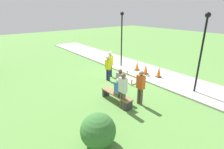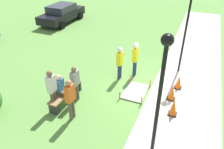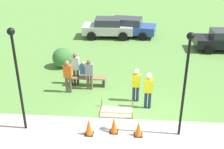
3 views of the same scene
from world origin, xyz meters
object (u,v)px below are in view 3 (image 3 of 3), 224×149
at_px(traffic_cone_near_patch, 89,127).
at_px(bystander_in_white_shirt, 89,73).
at_px(worker_supervisor, 136,82).
at_px(lamppost_far, 16,67).
at_px(traffic_cone_sidewalk_edge, 138,129).
at_px(park_bench, 87,79).
at_px(worker_assistant, 148,87).
at_px(bystander_in_gray_shirt, 76,67).
at_px(bystander_in_orange_shirt, 68,75).
at_px(parked_car_silver, 108,27).
at_px(person_seated_on_bench, 83,71).
at_px(traffic_cone_far_patch, 114,125).
at_px(parked_car_blue, 127,27).
at_px(lamppost_near, 186,72).

relative_size(traffic_cone_near_patch, bystander_in_white_shirt, 0.44).
distance_m(worker_supervisor, lamppost_far, 5.56).
distance_m(traffic_cone_sidewalk_edge, park_bench, 5.09).
distance_m(worker_assistant, bystander_in_white_shirt, 3.39).
height_order(traffic_cone_sidewalk_edge, bystander_in_white_shirt, bystander_in_white_shirt).
xyz_separation_m(worker_supervisor, bystander_in_gray_shirt, (-3.22, 1.60, 0.02)).
height_order(worker_supervisor, bystander_in_gray_shirt, bystander_in_gray_shirt).
xyz_separation_m(bystander_in_orange_shirt, parked_car_silver, (1.17, 9.57, -0.18)).
bearing_deg(worker_assistant, worker_supervisor, 132.55).
xyz_separation_m(park_bench, bystander_in_orange_shirt, (-0.84, -0.82, 0.64)).
distance_m(person_seated_on_bench, bystander_in_white_shirt, 0.61).
xyz_separation_m(traffic_cone_far_patch, lamppost_far, (-3.64, 0.01, 2.39)).
distance_m(bystander_in_orange_shirt, parked_car_blue, 10.37).
bearing_deg(traffic_cone_far_patch, person_seated_on_bench, 114.64).
xyz_separation_m(lamppost_near, parked_car_blue, (-2.45, 13.30, -2.04)).
bearing_deg(lamppost_far, park_bench, 65.43).
distance_m(traffic_cone_near_patch, traffic_cone_sidewalk_edge, 1.95).
distance_m(traffic_cone_far_patch, bystander_in_orange_shirt, 4.26).
xyz_separation_m(worker_assistant, parked_car_silver, (-2.82, 10.81, -0.26)).
xyz_separation_m(parked_car_blue, parked_car_silver, (-1.54, -0.44, 0.03)).
distance_m(lamppost_near, lamppost_far, 6.22).
distance_m(traffic_cone_far_patch, person_seated_on_bench, 4.66).
xyz_separation_m(worker_assistant, lamppost_far, (-5.05, -2.11, 1.76)).
bearing_deg(parked_car_blue, traffic_cone_far_patch, -81.45).
bearing_deg(worker_supervisor, bystander_in_orange_shirt, 169.51).
xyz_separation_m(person_seated_on_bench, worker_supervisor, (2.80, -1.50, 0.16)).
relative_size(worker_supervisor, parked_car_blue, 0.35).
xyz_separation_m(traffic_cone_near_patch, park_bench, (-0.76, 4.39, -0.10)).
bearing_deg(lamppost_near, park_bench, 136.43).
height_order(worker_supervisor, parked_car_blue, worker_supervisor).
relative_size(park_bench, parked_car_silver, 0.49).
height_order(traffic_cone_near_patch, park_bench, traffic_cone_near_patch).
distance_m(worker_assistant, parked_car_blue, 11.32).
bearing_deg(lamppost_far, parked_car_silver, 80.17).
distance_m(park_bench, lamppost_near, 6.44).
height_order(traffic_cone_near_patch, bystander_in_orange_shirt, bystander_in_orange_shirt).
height_order(traffic_cone_sidewalk_edge, person_seated_on_bench, person_seated_on_bench).
bearing_deg(traffic_cone_near_patch, traffic_cone_sidewalk_edge, 2.31).
bearing_deg(worker_assistant, traffic_cone_sidewalk_edge, -101.16).
bearing_deg(lamppost_far, bystander_in_orange_shirt, 72.34).
bearing_deg(parked_car_blue, bystander_in_orange_shirt, -96.00).
bearing_deg(bystander_in_gray_shirt, bystander_in_white_shirt, -33.31).
xyz_separation_m(traffic_cone_far_patch, bystander_in_white_shirt, (-1.54, 3.77, 0.49)).
xyz_separation_m(worker_assistant, bystander_in_orange_shirt, (-3.99, 1.24, -0.08)).
relative_size(traffic_cone_near_patch, parked_car_blue, 0.15).
height_order(bystander_in_gray_shirt, parked_car_blue, bystander_in_gray_shirt).
bearing_deg(traffic_cone_sidewalk_edge, parked_car_blue, 93.54).
bearing_deg(lamppost_near, parked_car_blue, 100.43).
bearing_deg(parked_car_silver, traffic_cone_near_patch, -89.94).
xyz_separation_m(person_seated_on_bench, bystander_in_gray_shirt, (-0.42, 0.09, 0.18)).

